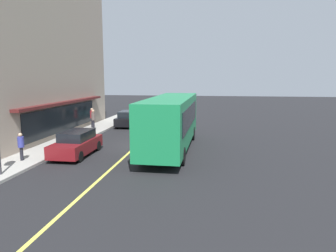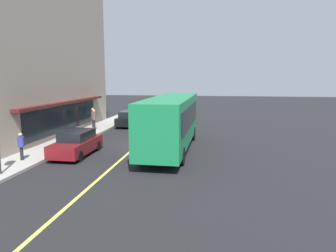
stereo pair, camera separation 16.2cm
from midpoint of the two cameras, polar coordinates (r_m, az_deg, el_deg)
ground at (r=22.09m, az=-5.94°, el=-3.58°), size 120.00×120.00×0.00m
sidewalk at (r=23.96m, az=-18.62°, el=-2.84°), size 80.00×2.46×0.15m
lane_centre_stripe at (r=22.09m, az=-5.94°, el=-3.57°), size 36.00×0.16×0.01m
storefront_building at (r=28.69m, az=-27.50°, el=11.55°), size 19.36×9.66×13.15m
bus at (r=20.36m, az=0.40°, el=1.07°), size 11.17×2.76×3.50m
car_teal at (r=35.25m, az=-5.54°, el=2.35°), size 4.31×1.89×1.52m
car_maroon at (r=19.92m, az=-16.74°, el=-3.12°), size 4.30×1.87×1.52m
car_black at (r=30.70m, az=-7.46°, el=1.34°), size 4.35×1.96×1.52m
pedestrian_waiting at (r=29.58m, az=-14.00°, el=1.85°), size 0.34×0.34×1.82m
pedestrian_mid_block at (r=28.23m, az=-13.77°, el=1.50°), size 0.34×0.34×1.80m
pedestrian_by_curb at (r=19.23m, az=-25.71°, el=-3.03°), size 0.34×0.34×1.57m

